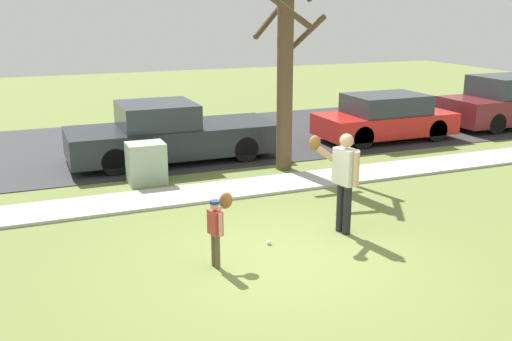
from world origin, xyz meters
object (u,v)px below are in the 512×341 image
(utility_cabinet, at_px, (146,163))
(person_child, at_px, (218,221))
(parked_hatchback_red, at_px, (385,118))
(baseball, at_px, (269,242))
(person_adult, at_px, (343,173))
(street_tree_near, at_px, (285,62))
(parked_pickup_dark, at_px, (170,135))

(utility_cabinet, bearing_deg, person_child, -88.71)
(person_child, bearing_deg, parked_hatchback_red, 30.03)
(baseball, distance_m, parked_hatchback_red, 8.60)
(person_adult, distance_m, baseball, 1.71)
(person_adult, relative_size, person_child, 1.61)
(person_child, bearing_deg, person_adult, -0.47)
(parked_hatchback_red, bearing_deg, street_tree_near, -156.52)
(person_child, bearing_deg, parked_pickup_dark, 71.11)
(person_adult, bearing_deg, utility_cabinet, -70.67)
(street_tree_near, bearing_deg, utility_cabinet, 178.41)
(utility_cabinet, relative_size, parked_hatchback_red, 0.23)
(baseball, height_order, parked_hatchback_red, parked_hatchback_red)
(baseball, bearing_deg, street_tree_near, 62.19)
(person_adult, relative_size, baseball, 23.68)
(street_tree_near, distance_m, parked_hatchback_red, 4.79)
(person_adult, distance_m, parked_hatchback_red, 7.65)
(person_adult, relative_size, parked_pickup_dark, 0.34)
(person_child, height_order, street_tree_near, street_tree_near)
(baseball, height_order, parked_pickup_dark, parked_pickup_dark)
(baseball, xyz_separation_m, utility_cabinet, (-1.12, 4.24, 0.42))
(utility_cabinet, bearing_deg, baseball, -75.21)
(utility_cabinet, distance_m, parked_pickup_dark, 1.98)
(person_adult, relative_size, street_tree_near, 0.37)
(street_tree_near, bearing_deg, parked_pickup_dark, 142.28)
(person_child, distance_m, utility_cabinet, 4.68)
(baseball, xyz_separation_m, parked_hatchback_red, (6.23, 5.90, 0.62))
(person_adult, height_order, person_child, person_adult)
(street_tree_near, height_order, parked_hatchback_red, street_tree_near)
(person_child, relative_size, parked_hatchback_red, 0.27)
(baseball, height_order, street_tree_near, street_tree_near)
(person_child, xyz_separation_m, street_tree_near, (3.20, 4.58, 1.84))
(person_adult, distance_m, street_tree_near, 4.46)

